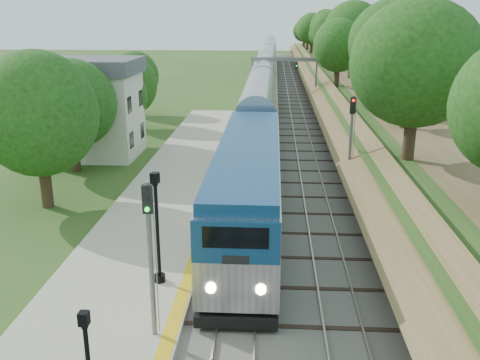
# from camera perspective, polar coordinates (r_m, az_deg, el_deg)

# --- Properties ---
(trackbed) EXTENTS (9.50, 170.00, 0.28)m
(trackbed) POSITION_cam_1_polar(r_m,az_deg,el_deg) (73.61, 4.19, 8.46)
(trackbed) COLOR #4C4944
(trackbed) RESTS_ON ground
(platform) EXTENTS (6.40, 68.00, 0.38)m
(platform) POSITION_cam_1_polar(r_m,az_deg,el_deg) (31.53, -8.45, -3.78)
(platform) COLOR #B0A88E
(platform) RESTS_ON ground
(yellow_stripe) EXTENTS (0.55, 68.00, 0.01)m
(yellow_stripe) POSITION_cam_1_polar(r_m,az_deg,el_deg) (31.00, -3.30, -3.60)
(yellow_stripe) COLOR gold
(yellow_stripe) RESTS_ON platform
(embankment) EXTENTS (10.64, 170.00, 11.70)m
(embankment) POSITION_cam_1_polar(r_m,az_deg,el_deg) (73.90, 10.81, 9.72)
(embankment) COLOR brown
(embankment) RESTS_ON ground
(station_building) EXTENTS (8.60, 6.60, 8.00)m
(station_building) POSITION_cam_1_polar(r_m,az_deg,el_deg) (45.95, -15.96, 7.50)
(station_building) COLOR silver
(station_building) RESTS_ON ground
(signal_gantry) EXTENTS (8.40, 0.38, 6.20)m
(signal_gantry) POSITION_cam_1_polar(r_m,az_deg,el_deg) (68.05, 4.72, 11.75)
(signal_gantry) COLOR slate
(signal_gantry) RESTS_ON ground
(trees_behind_platform) EXTENTS (7.82, 53.32, 7.21)m
(trees_behind_platform) POSITION_cam_1_polar(r_m,az_deg,el_deg) (36.29, -16.55, 5.65)
(trees_behind_platform) COLOR #332316
(trees_behind_platform) RESTS_ON ground
(train) EXTENTS (3.23, 129.29, 4.75)m
(train) POSITION_cam_1_polar(r_m,az_deg,el_deg) (81.24, 2.75, 11.00)
(train) COLOR black
(train) RESTS_ON trackbed
(lamppost_far) EXTENTS (0.49, 0.49, 4.91)m
(lamppost_far) POSITION_cam_1_polar(r_m,az_deg,el_deg) (22.85, -8.78, -5.77)
(lamppost_far) COLOR black
(lamppost_far) RESTS_ON platform
(signal_platform) EXTENTS (0.34, 0.27, 5.78)m
(signal_platform) POSITION_cam_1_polar(r_m,az_deg,el_deg) (18.68, -9.59, -6.73)
(signal_platform) COLOR slate
(signal_platform) RESTS_ON platform
(signal_farside) EXTENTS (0.35, 0.28, 6.46)m
(signal_farside) POSITION_cam_1_polar(r_m,az_deg,el_deg) (34.74, 11.76, 4.72)
(signal_farside) COLOR slate
(signal_farside) RESTS_ON ground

